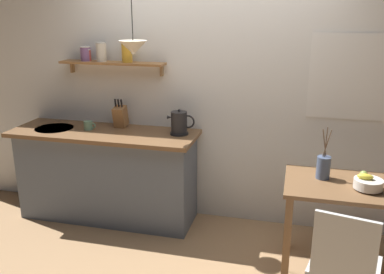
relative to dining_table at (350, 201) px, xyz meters
The scene contains 12 objects.
ground_plane 1.42m from the dining_table, behind, with size 14.00×14.00×0.00m, color #A87F56.
back_wall 1.48m from the dining_table, 144.02° to the left, with size 6.80×0.11×2.70m.
kitchen_counter 2.31m from the dining_table, 169.13° to the left, with size 1.83×0.63×0.93m.
wall_shelf 2.54m from the dining_table, 164.95° to the left, with size 1.05×0.20×0.33m.
dining_table is the anchor object (origin of this frame).
dining_chair_near 0.69m from the dining_table, 97.46° to the right, with size 0.51×0.49×0.89m.
fruit_bowl 0.22m from the dining_table, 34.87° to the right, with size 0.21×0.21×0.13m.
twig_vase 0.33m from the dining_table, 159.89° to the left, with size 0.11×0.11×0.43m.
electric_kettle 1.64m from the dining_table, 161.93° to the left, with size 0.27×0.18×0.24m.
knife_block 2.27m from the dining_table, 164.67° to the left, with size 0.11×0.16×0.29m.
coffee_mug_by_sink 2.48m from the dining_table, behind, with size 0.12×0.09×0.09m.
pendant_lamp 2.21m from the dining_table, 169.85° to the left, with size 0.25×0.25×0.55m.
Camera 1 is at (0.80, -3.32, 2.09)m, focal length 39.59 mm.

